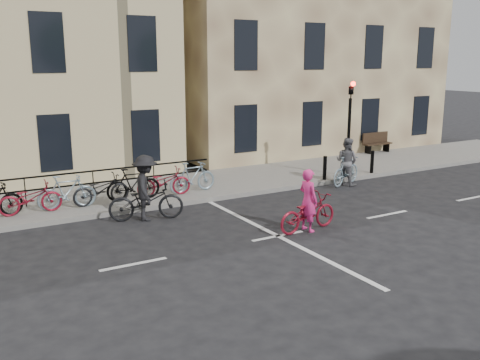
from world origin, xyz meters
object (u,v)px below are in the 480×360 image
bench (376,142)px  cyclist_dark (146,195)px  traffic_light (350,117)px  cyclist_pink (308,210)px  cyclist_grey (346,166)px

bench → cyclist_dark: (-13.50, -4.56, 0.09)m
traffic_light → cyclist_pink: 7.04m
cyclist_pink → cyclist_grey: (4.57, 3.67, 0.12)m
cyclist_pink → cyclist_dark: (-3.47, 3.18, 0.16)m
traffic_light → bench: size_ratio=2.44×
cyclist_pink → cyclist_grey: size_ratio=1.05×
bench → cyclist_grey: (-5.46, -4.07, 0.05)m
bench → cyclist_grey: bearing=-143.3°
traffic_light → cyclist_pink: traffic_light is taller
traffic_light → cyclist_dark: bearing=-172.3°
cyclist_grey → cyclist_dark: bearing=72.5°
cyclist_grey → cyclist_dark: cyclist_dark is taller
cyclist_pink → cyclist_grey: 5.86m
traffic_light → cyclist_grey: 1.97m
traffic_light → cyclist_pink: (-5.23, -4.35, -1.85)m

